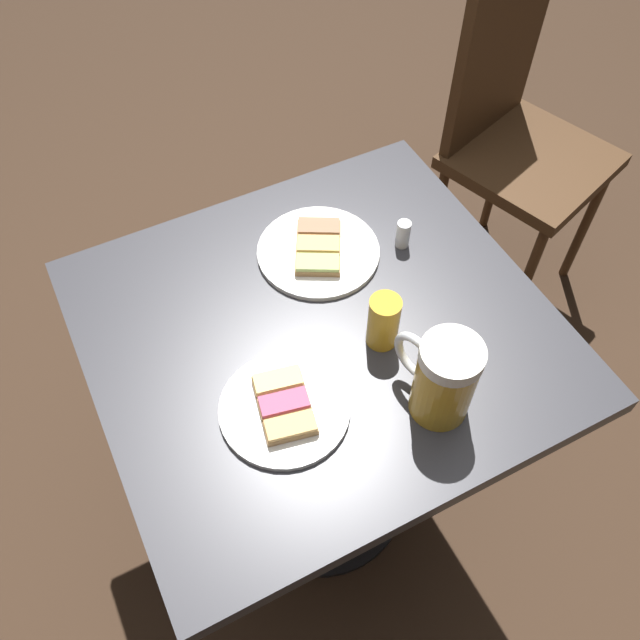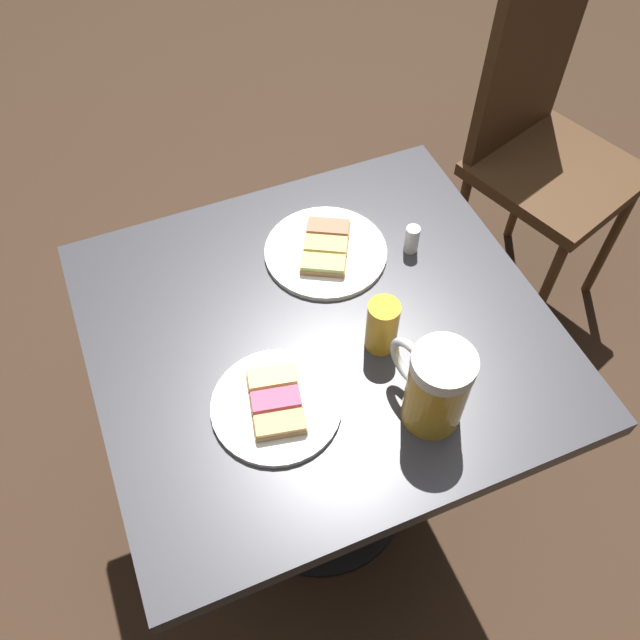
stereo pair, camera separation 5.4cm
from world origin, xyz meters
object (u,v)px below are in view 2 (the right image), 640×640
at_px(salt_shaker, 412,239).
at_px(beer_glass_small, 382,326).
at_px(plate_near, 276,404).
at_px(plate_far, 326,250).
at_px(beer_mug, 435,386).
at_px(cafe_chair, 543,136).

bearing_deg(salt_shaker, beer_glass_small, -40.15).
distance_m(plate_near, plate_far, 0.33).
bearing_deg(plate_far, beer_mug, 3.19).
bearing_deg(beer_glass_small, cafe_chair, 126.00).
height_order(plate_near, cafe_chair, cafe_chair).
bearing_deg(salt_shaker, plate_far, -108.78).
relative_size(beer_mug, beer_glass_small, 1.54).
xyz_separation_m(beer_glass_small, cafe_chair, (-0.54, 0.74, -0.24)).
distance_m(plate_far, cafe_chair, 0.84).
xyz_separation_m(plate_far, beer_glass_small, (0.22, 0.01, 0.04)).
bearing_deg(beer_mug, plate_far, -176.81).
bearing_deg(beer_mug, salt_shaker, 157.73).
relative_size(plate_far, salt_shaker, 4.06).
xyz_separation_m(plate_far, salt_shaker, (0.05, 0.15, 0.02)).
height_order(salt_shaker, cafe_chair, cafe_chair).
height_order(plate_far, beer_mug, beer_mug).
bearing_deg(plate_far, plate_near, -36.10).
bearing_deg(cafe_chair, beer_mug, 24.48).
bearing_deg(plate_far, cafe_chair, 112.96).
relative_size(plate_far, cafe_chair, 0.24).
height_order(plate_far, salt_shaker, salt_shaker).
relative_size(plate_near, beer_mug, 1.31).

